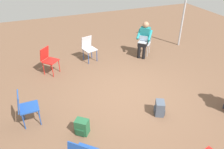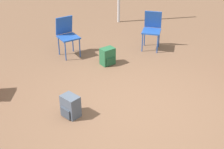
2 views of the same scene
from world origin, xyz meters
name	(u,v)px [view 2 (image 2 of 2)]	position (x,y,z in m)	size (l,w,h in m)	color
ground_plane	(132,111)	(0.00, 0.00, 0.00)	(16.31, 16.31, 0.00)	brown
chair_northeast	(67,34)	(1.76, 1.81, 0.50)	(0.58, 0.59, 0.85)	#1E4799
chair_east	(152,28)	(2.60, 0.09, 0.50)	(0.45, 0.41, 0.85)	#1E4799
backpack_near_laptop_user	(108,57)	(1.53, 0.84, 0.16)	(0.34, 0.33, 0.36)	#235B38
backpack_by_empty_chair	(71,107)	(-0.36, 0.91, 0.16)	(0.31, 0.34, 0.36)	#475160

